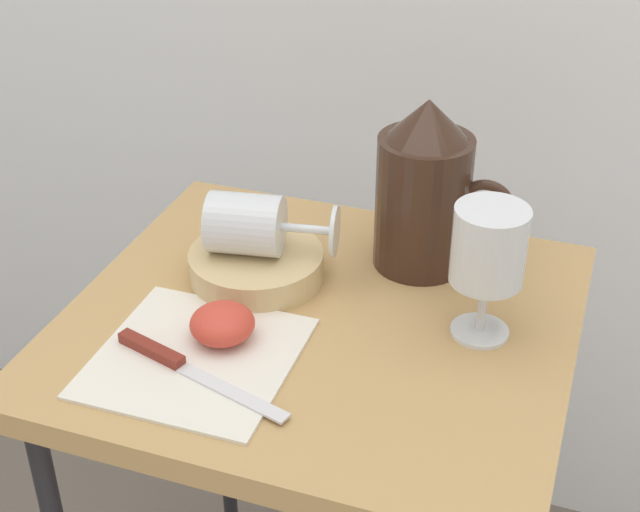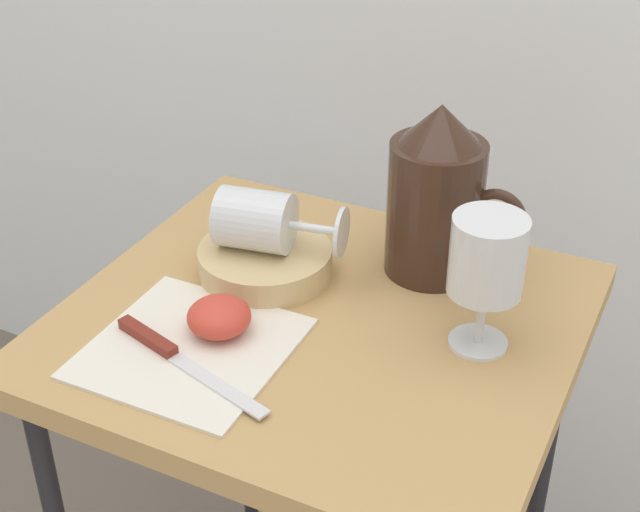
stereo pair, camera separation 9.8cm
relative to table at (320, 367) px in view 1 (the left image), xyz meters
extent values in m
cube|color=tan|center=(0.00, 0.00, 0.06)|extent=(0.56, 0.51, 0.03)
cylinder|color=black|center=(-0.24, 0.22, -0.30)|extent=(0.02, 0.02, 0.69)
cylinder|color=black|center=(0.24, 0.22, -0.30)|extent=(0.02, 0.02, 0.69)
cube|color=silver|center=(-0.10, -0.11, 0.07)|extent=(0.20, 0.21, 0.00)
cylinder|color=tan|center=(-0.10, 0.05, 0.09)|extent=(0.16, 0.16, 0.03)
cylinder|color=#382319|center=(0.08, 0.15, 0.15)|extent=(0.11, 0.11, 0.16)
cylinder|color=#B23819|center=(0.08, 0.15, 0.12)|extent=(0.10, 0.10, 0.09)
cone|color=#382319|center=(0.08, 0.15, 0.26)|extent=(0.10, 0.10, 0.05)
torus|color=#382319|center=(0.15, 0.15, 0.16)|extent=(0.07, 0.01, 0.07)
cylinder|color=silver|center=(0.17, 0.03, 0.07)|extent=(0.06, 0.06, 0.00)
cylinder|color=silver|center=(0.17, 0.03, 0.11)|extent=(0.01, 0.01, 0.06)
cylinder|color=silver|center=(0.17, 0.03, 0.18)|extent=(0.08, 0.08, 0.08)
cylinder|color=#B23819|center=(0.17, 0.03, 0.16)|extent=(0.07, 0.07, 0.04)
cylinder|color=silver|center=(-0.11, 0.05, 0.14)|extent=(0.10, 0.09, 0.07)
cylinder|color=silver|center=(-0.04, 0.06, 0.14)|extent=(0.06, 0.02, 0.01)
cylinder|color=silver|center=(-0.01, 0.07, 0.14)|extent=(0.02, 0.06, 0.06)
ellipsoid|color=#CC3D2D|center=(-0.08, -0.08, 0.10)|extent=(0.07, 0.07, 0.04)
cube|color=silver|center=(-0.04, -0.16, 0.08)|extent=(0.13, 0.05, 0.00)
cube|color=maroon|center=(-0.14, -0.13, 0.08)|extent=(0.09, 0.04, 0.01)
camera|label=1|loc=(0.28, -0.79, 0.67)|focal=51.29mm
camera|label=2|loc=(0.37, -0.75, 0.67)|focal=51.29mm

